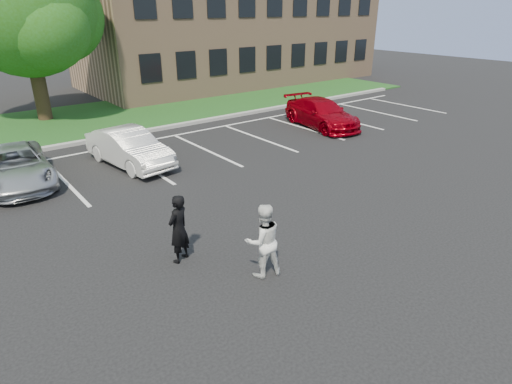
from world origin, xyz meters
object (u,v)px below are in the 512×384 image
Objects in this scene: man_black_suit at (179,229)px; tree at (25,9)px; car_silver_minivan at (15,166)px; office_building at (232,25)px; man_white_shirt at (263,241)px; car_red_compact at (322,113)px; car_white_sedan at (129,148)px.

tree is at bearing -117.21° from man_black_suit.
office_building is at bearing 40.54° from car_silver_minivan.
car_red_compact is (10.15, 8.10, -0.18)m from man_white_shirt.
man_black_suit is at bearing -93.63° from tree.
man_white_shirt is 9.65m from car_silver_minivan.
car_silver_minivan is 1.09× the size of car_white_sedan.
tree is at bearing -74.53° from man_white_shirt.
car_silver_minivan is (-1.99, 7.49, -0.21)m from man_black_suit.
man_white_shirt is at bearing 101.94° from man_black_suit.
tree is 2.16× the size of car_white_sedan.
car_silver_minivan is at bearing -55.88° from man_white_shirt.
car_silver_minivan is at bearing -98.71° from man_black_suit.
office_building is 26.49m from man_black_suit.
car_white_sedan is at bearing -4.55° from car_silver_minivan.
car_silver_minivan is at bearing -143.63° from office_building.
tree is 1.98× the size of car_silver_minivan.
tree is 5.21× the size of man_white_shirt.
man_black_suit is at bearing -127.70° from office_building.
office_building reaches higher than man_white_shirt.
car_silver_minivan is 13.34m from car_red_compact.
man_white_shirt is (0.13, -17.89, -4.50)m from tree.
man_white_shirt is 12.99m from car_red_compact.
man_black_suit reaches higher than car_silver_minivan.
tree is 10.47m from car_white_sedan.
tree reaches higher than car_silver_minivan.
office_building is 20.27m from car_white_sedan.
man_white_shirt is at bearing -66.78° from car_silver_minivan.
office_building reaches higher than car_red_compact.
man_black_suit is 0.36× the size of car_red_compact.
car_white_sedan is at bearing -78.56° from man_white_shirt.
office_building reaches higher than car_silver_minivan.
man_white_shirt is 0.38× the size of car_silver_minivan.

